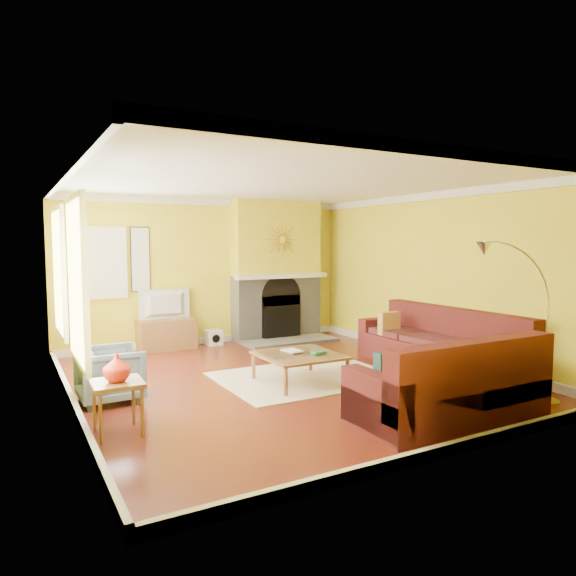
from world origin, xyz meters
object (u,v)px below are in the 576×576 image
arc_lamp (519,328)px  armchair (110,374)px  sectional_sofa (399,351)px  media_console (167,334)px  side_table (118,408)px  coffee_table (299,368)px

arc_lamp → armchair: bearing=146.4°
sectional_sofa → media_console: (-2.10, 3.71, -0.18)m
sectional_sofa → arc_lamp: arc_lamp is taller
armchair → arc_lamp: bearing=-125.8°
sectional_sofa → side_table: sectional_sofa is taller
coffee_table → armchair: bearing=170.6°
side_table → arc_lamp: (4.04, -1.46, 0.68)m
armchair → arc_lamp: (3.91, -2.60, 0.62)m
media_console → side_table: size_ratio=1.87×
sectional_sofa → coffee_table: sectional_sofa is taller
sectional_sofa → coffee_table: (-1.13, 0.69, -0.25)m
sectional_sofa → side_table: bearing=-179.3°
sectional_sofa → arc_lamp: 1.63m
sectional_sofa → coffee_table: bearing=148.5°
media_console → armchair: bearing=-118.4°
coffee_table → arc_lamp: (1.53, -2.20, 0.74)m
coffee_table → arc_lamp: bearing=-55.1°
sectional_sofa → side_table: (-3.64, -0.04, -0.19)m
media_console → sectional_sofa: bearing=-60.5°
media_console → arc_lamp: (2.50, -5.22, 0.67)m
media_console → armchair: size_ratio=1.38×
sectional_sofa → arc_lamp: size_ratio=1.84×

